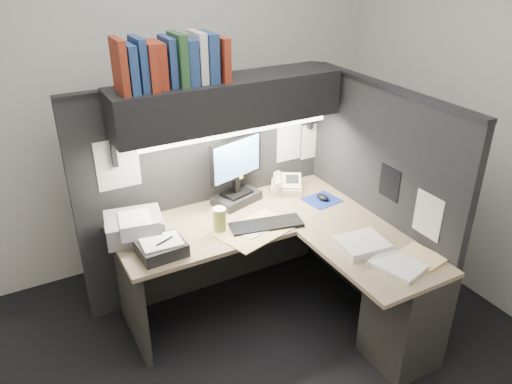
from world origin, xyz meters
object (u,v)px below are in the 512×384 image
at_px(monitor, 236,177).
at_px(coffee_cup, 220,220).
at_px(desk, 323,281).
at_px(keyboard, 266,225).
at_px(overhead_shelf, 228,101).
at_px(telephone, 286,185).
at_px(printer, 134,227).
at_px(notebook_stack, 162,248).

relative_size(monitor, coffee_cup, 3.20).
xyz_separation_m(desk, keyboard, (-0.22, 0.37, 0.30)).
distance_m(overhead_shelf, telephone, 0.87).
relative_size(coffee_cup, printer, 0.44).
distance_m(desk, telephone, 0.85).
distance_m(overhead_shelf, keyboard, 0.85).
distance_m(desk, coffee_cup, 0.79).
bearing_deg(printer, overhead_shelf, 16.63).
bearing_deg(coffee_cup, desk, -42.40).
bearing_deg(printer, telephone, 14.75).
xyz_separation_m(monitor, coffee_cup, (-0.28, -0.31, -0.12)).
distance_m(keyboard, printer, 0.86).
distance_m(monitor, printer, 0.80).
bearing_deg(overhead_shelf, printer, -173.60).
xyz_separation_m(monitor, keyboard, (0.02, -0.40, -0.19)).
bearing_deg(overhead_shelf, telephone, 1.69).
distance_m(printer, notebook_stack, 0.29).
bearing_deg(keyboard, telephone, 56.57).
distance_m(overhead_shelf, notebook_stack, 1.03).
xyz_separation_m(desk, overhead_shelf, (-0.30, 0.75, 1.06)).
bearing_deg(keyboard, monitor, 104.43).
xyz_separation_m(keyboard, coffee_cup, (-0.30, 0.10, 0.07)).
distance_m(telephone, notebook_stack, 1.18).
bearing_deg(telephone, overhead_shelf, -146.40).
bearing_deg(desk, telephone, 76.88).
height_order(keyboard, printer, printer).
bearing_deg(overhead_shelf, notebook_stack, -150.46).
height_order(printer, notebook_stack, printer).
distance_m(monitor, keyboard, 0.44).
height_order(coffee_cup, notebook_stack, coffee_cup).
distance_m(monitor, coffee_cup, 0.43).
relative_size(monitor, telephone, 2.07).
xyz_separation_m(overhead_shelf, telephone, (0.48, 0.01, -0.72)).
xyz_separation_m(desk, monitor, (-0.24, 0.78, 0.49)).
bearing_deg(keyboard, desk, -47.55).
relative_size(desk, telephone, 7.05).
bearing_deg(telephone, monitor, -149.39).
bearing_deg(desk, coffee_cup, 137.60).
distance_m(desk, keyboard, 0.53).
bearing_deg(telephone, notebook_stack, -129.50).
height_order(desk, telephone, telephone).
height_order(overhead_shelf, printer, overhead_shelf).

